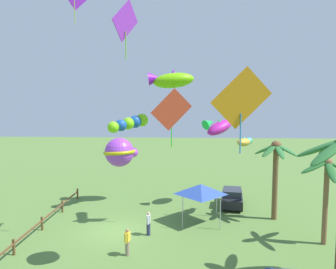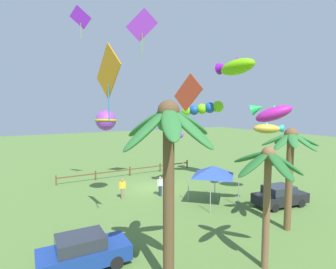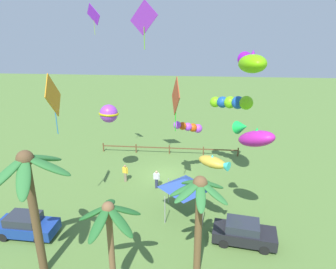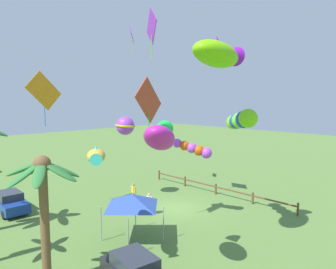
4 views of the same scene
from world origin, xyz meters
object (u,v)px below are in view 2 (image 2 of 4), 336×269
Objects in this scene: palm_tree_2 at (168,146)px; kite_diamond_0 at (188,93)px; spectator_1 at (160,186)px; parked_car_0 at (83,252)px; spectator_0 at (122,189)px; kite_ball_3 at (106,120)px; kite_diamond_7 at (108,73)px; festival_tent at (213,171)px; kite_diamond_1 at (80,18)px; kite_fish_9 at (235,67)px; kite_fish_2 at (271,113)px; palm_tree_1 at (268,175)px; parked_car_1 at (280,196)px; kite_diamond_6 at (142,26)px; kite_tube_5 at (176,132)px; palm_tree_0 at (290,154)px; kite_tube_4 at (204,109)px.

kite_diamond_0 is (-6.71, -8.45, 2.58)m from palm_tree_2.
palm_tree_2 is 4.62× the size of spectator_1.
parked_car_0 is 2.49× the size of spectator_0.
palm_tree_2 is at bearing 51.54° from kite_diamond_0.
parked_car_0 is 1.68× the size of kite_ball_3.
festival_tent is at bearing -170.60° from kite_diamond_7.
kite_fish_9 is (-12.06, 3.91, -3.20)m from kite_diamond_1.
kite_fish_9 reaches higher than kite_fish_2.
parked_car_1 is at bearing -147.11° from palm_tree_1.
kite_fish_9 is (-5.12, -0.28, 2.43)m from kite_diamond_0.
parked_car_1 is at bearing 141.87° from kite_diamond_1.
kite_tube_5 is at bearing -169.67° from kite_diamond_6.
kite_ball_3 is (-1.23, 1.74, -7.68)m from kite_diamond_1.
spectator_0 is at bearing -101.38° from palm_tree_2.
spectator_1 is 0.68× the size of kite_ball_3.
kite_tube_4 is (-2.66, -11.32, 2.57)m from palm_tree_0.
kite_ball_3 is at bearing 125.36° from kite_diamond_1.
spectator_1 is 0.50× the size of kite_fish_2.
kite_diamond_0 is at bearing -104.11° from palm_tree_1.
palm_tree_1 is 4.68m from palm_tree_2.
kite_tube_5 is (-7.88, 0.92, -8.91)m from kite_diamond_1.
festival_tent is 0.70× the size of kite_diamond_0.
palm_tree_0 is at bearing 42.78° from parked_car_1.
palm_tree_2 is at bearing 17.09° from parked_car_1.
kite_ball_3 is at bearing -23.31° from kite_diamond_0.
kite_fish_9 is (-9.67, 2.03, 9.83)m from spectator_0.
kite_fish_2 reaches higher than kite_tube_5.
kite_diamond_6 is (4.37, -10.29, 9.04)m from palm_tree_0.
kite_tube_5 is (-5.49, -0.96, 4.12)m from spectator_0.
kite_diamond_1 is 0.59× the size of kite_fish_9.
kite_diamond_6 is (-1.94, -0.31, 12.71)m from spectator_0.
palm_tree_1 is 1.37× the size of parked_car_0.
kite_diamond_7 reaches higher than parked_car_0.
kite_diamond_6 is at bearing -16.88° from kite_fish_9.
kite_tube_4 is (0.56, -7.37, 0.32)m from kite_fish_2.
parked_car_0 is at bearing 40.57° from kite_tube_5.
spectator_0 is 0.48× the size of kite_tube_4.
kite_diamond_6 is (7.59, -6.34, 6.79)m from kite_fish_2.
kite_tube_5 is (-0.09, -5.37, 2.46)m from festival_tent.
spectator_0 is at bearing -57.66° from palm_tree_0.
kite_tube_4 is (-6.82, -13.19, 2.87)m from palm_tree_1.
kite_tube_5 is (-7.66, -11.73, -0.70)m from palm_tree_2.
palm_tree_0 is 1.47× the size of kite_fish_9.
kite_diamond_7 is at bearing 25.11° from kite_diamond_0.
kite_diamond_1 is at bearing -38.13° from parked_car_1.
parked_car_0 is at bearing -48.27° from palm_tree_2.
kite_tube_5 is (3.48, 0.38, -2.12)m from kite_tube_4.
parked_car_0 is 10.36m from spectator_1.
parked_car_1 is 1.01× the size of kite_diamond_0.
palm_tree_1 is at bearing 149.95° from parked_car_0.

